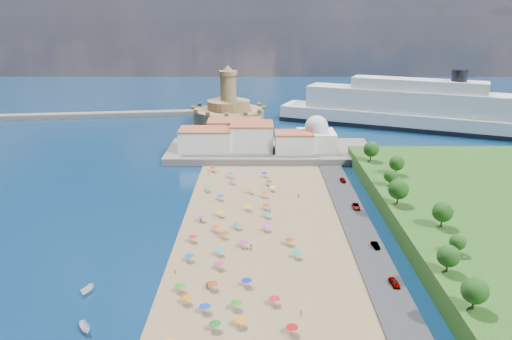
{
  "coord_description": "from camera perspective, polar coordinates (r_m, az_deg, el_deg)",
  "views": [
    {
      "loc": [
        4.76,
        -140.07,
        60.51
      ],
      "look_at": [
        4.0,
        25.0,
        8.0
      ],
      "focal_mm": 35.0,
      "sensor_mm": 36.0,
      "label": 1
    }
  ],
  "objects": [
    {
      "name": "cruise_ship",
      "position": [
        282.79,
        17.81,
        6.44
      ],
      "size": [
        144.99,
        79.69,
        32.47
      ],
      "color": "black",
      "rests_on": "ground"
    },
    {
      "name": "ground",
      "position": [
        152.66,
        -1.55,
        -5.71
      ],
      "size": [
        700.0,
        700.0,
        0.0
      ],
      "primitive_type": "plane",
      "color": "#071938",
      "rests_on": "ground"
    },
    {
      "name": "terrace",
      "position": [
        221.16,
        1.61,
        2.16
      ],
      "size": [
        90.0,
        36.0,
        3.0
      ],
      "primitive_type": "cube",
      "color": "#59544C",
      "rests_on": "ground"
    },
    {
      "name": "breakwater",
      "position": [
        320.27,
        -20.85,
        5.84
      ],
      "size": [
        199.03,
        34.77,
        2.6
      ],
      "primitive_type": "cube",
      "rotation": [
        0.0,
        0.0,
        0.14
      ],
      "color": "#59544C",
      "rests_on": "ground"
    },
    {
      "name": "waterfront_buildings",
      "position": [
        220.24,
        -1.78,
        3.81
      ],
      "size": [
        57.0,
        29.0,
        11.0
      ],
      "color": "silver",
      "rests_on": "terrace"
    },
    {
      "name": "domed_building",
      "position": [
        218.74,
        6.9,
        3.89
      ],
      "size": [
        16.0,
        16.0,
        15.0
      ],
      "color": "silver",
      "rests_on": "terrace"
    },
    {
      "name": "hillside_trees",
      "position": [
        151.75,
        17.11,
        -2.54
      ],
      "size": [
        13.09,
        105.47,
        7.76
      ],
      "color": "#382314",
      "rests_on": "hillside"
    },
    {
      "name": "fortress",
      "position": [
        283.73,
        -3.15,
        6.68
      ],
      "size": [
        40.0,
        40.0,
        32.4
      ],
      "color": "#A28451",
      "rests_on": "ground"
    },
    {
      "name": "beach_parasols",
      "position": [
        138.78,
        -2.39,
        -7.24
      ],
      "size": [
        30.31,
        116.51,
        2.2
      ],
      "color": "gray",
      "rests_on": "beach"
    },
    {
      "name": "jetty",
      "position": [
        255.62,
        -3.51,
        4.2
      ],
      "size": [
        18.0,
        70.0,
        2.4
      ],
      "primitive_type": "cube",
      "color": "#59544C",
      "rests_on": "ground"
    },
    {
      "name": "parked_cars",
      "position": [
        154.36,
        11.97,
        -5.28
      ],
      "size": [
        2.44,
        77.15,
        1.45
      ],
      "color": "gray",
      "rests_on": "promenade"
    },
    {
      "name": "beachgoers",
      "position": [
        154.46,
        -1.84,
        -4.98
      ],
      "size": [
        34.18,
        91.85,
        1.86
      ],
      "color": "tan",
      "rests_on": "beach"
    },
    {
      "name": "moored_boats",
      "position": [
        114.62,
        -18.83,
        -14.8
      ],
      "size": [
        7.48,
        18.61,
        1.67
      ],
      "color": "white",
      "rests_on": "ground"
    }
  ]
}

